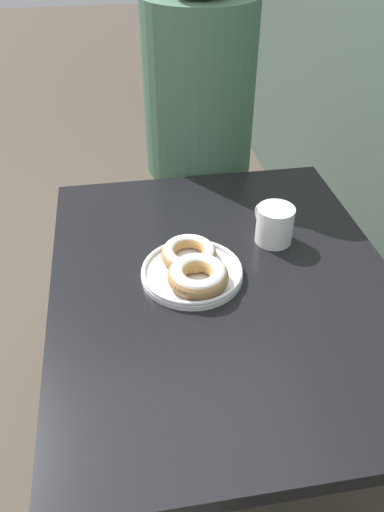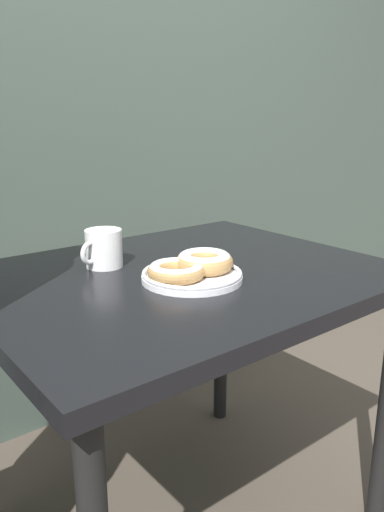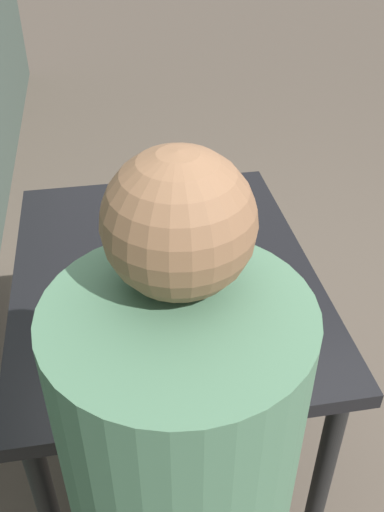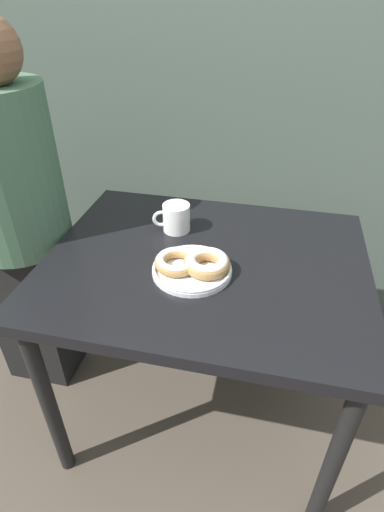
{
  "view_description": "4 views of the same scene",
  "coord_description": "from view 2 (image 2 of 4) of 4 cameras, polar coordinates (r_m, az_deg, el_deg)",
  "views": [
    {
      "loc": [
        0.86,
        0.18,
        1.53
      ],
      "look_at": [
        -0.03,
        0.33,
        0.83
      ],
      "focal_mm": 35.0,
      "sensor_mm": 36.0,
      "label": 1
    },
    {
      "loc": [
        -0.73,
        -0.56,
        1.15
      ],
      "look_at": [
        -0.03,
        0.33,
        0.83
      ],
      "focal_mm": 35.0,
      "sensor_mm": 36.0,
      "label": 2
    },
    {
      "loc": [
        -1.21,
        0.53,
        1.73
      ],
      "look_at": [
        -0.03,
        0.33,
        0.83
      ],
      "focal_mm": 40.0,
      "sensor_mm": 36.0,
      "label": 3
    },
    {
      "loc": [
        0.18,
        -0.61,
        1.5
      ],
      "look_at": [
        -0.03,
        0.33,
        0.83
      ],
      "focal_mm": 28.0,
      "sensor_mm": 36.0,
      "label": 4
    }
  ],
  "objects": [
    {
      "name": "wall_back",
      "position": [
        1.84,
        -15.97,
        19.88
      ],
      "size": [
        8.0,
        0.05,
        2.6
      ],
      "color": "#47564C",
      "rests_on": "ground_plane"
    },
    {
      "name": "dining_table",
      "position": [
        1.29,
        -1.07,
        -5.6
      ],
      "size": [
        1.01,
        0.81,
        0.77
      ],
      "color": "black",
      "rests_on": "ground_plane"
    },
    {
      "name": "donut_plate",
      "position": [
        1.18,
        0.05,
        -1.46
      ],
      "size": [
        0.27,
        0.24,
        0.06
      ],
      "color": "white",
      "rests_on": "dining_table"
    },
    {
      "name": "coffee_mug",
      "position": [
        1.3,
        -10.11,
        0.9
      ],
      "size": [
        0.13,
        0.09,
        0.1
      ],
      "color": "white",
      "rests_on": "dining_table"
    }
  ]
}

